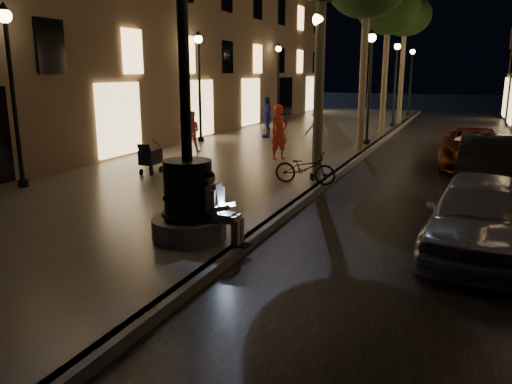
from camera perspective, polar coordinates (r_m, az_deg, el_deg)
The scene contains 24 objects.
ground at distance 21.37m, azimuth 12.76°, elevation 4.43°, with size 120.00×120.00×0.00m, color black.
cobble_lane at distance 21.07m, azimuth 20.82°, elevation 3.78°, with size 6.00×45.00×0.02m, color black.
promenade at distance 22.39m, azimuth 2.62°, elevation 5.41°, with size 8.00×45.00×0.20m, color slate.
curb_strip at distance 21.36m, azimuth 12.77°, elevation 4.70°, with size 0.25×45.00×0.20m, color #59595B.
fountain_lamppost at distance 9.31m, azimuth -7.78°, elevation 0.66°, with size 1.40×1.40×5.21m.
seated_man_laptop at distance 9.10m, azimuth -4.39°, elevation -1.53°, with size 0.97×0.33×1.34m.
tree_third at distance 26.26m, azimuth 14.90°, elevation 19.41°, with size 3.00×3.00×7.20m.
tree_far at distance 32.19m, azimuth 16.71°, elevation 18.66°, with size 3.00×3.00×7.50m.
lamp_curb_a at distance 14.36m, azimuth 7.04°, elevation 13.33°, with size 0.36×0.36×4.81m.
lamp_curb_b at distance 22.16m, azimuth 12.90°, elevation 13.15°, with size 0.36×0.36×4.81m.
lamp_curb_c at distance 30.06m, azimuth 15.69°, elevation 13.01°, with size 0.36×0.36×4.81m.
lamp_curb_d at distance 38.01m, azimuth 17.32°, elevation 12.92°, with size 0.36×0.36×4.81m.
lamp_left_a at distance 14.77m, azimuth -26.22°, elevation 12.08°, with size 0.36×0.36×4.81m.
lamp_left_b at distance 22.68m, azimuth -6.51°, elevation 13.40°, with size 0.36×0.36×4.81m.
lamp_left_c at distance 31.78m, azimuth 2.56°, elevation 13.49°, with size 0.36×0.36×4.81m.
stroller at distance 15.67m, azimuth -11.99°, elevation 3.95°, with size 0.50×1.05×1.07m.
car_front at distance 9.97m, azimuth 24.13°, elevation -2.41°, with size 1.72×4.28×1.46m, color #A3A5AB.
car_second at distance 15.78m, azimuth 25.04°, elevation 3.09°, with size 1.59×4.55×1.50m, color black.
car_third at distance 18.99m, azimuth 23.73°, elevation 4.57°, with size 2.24×4.86×1.35m, color maroon.
pedestrian_red at distance 17.87m, azimuth 2.68°, elevation 6.82°, with size 0.71×0.47×1.95m, color red.
pedestrian_pink at distance 19.74m, azimuth -7.48°, elevation 6.85°, with size 0.78×0.61×1.60m, color pink.
pedestrian_white at distance 21.13m, azimuth 6.97°, elevation 7.25°, with size 1.01×0.58×1.56m, color silver.
pedestrian_blue at distance 24.05m, azimuth 1.27°, elevation 8.53°, with size 1.13×0.47×1.92m, color navy.
bicycle at distance 14.02m, azimuth 5.63°, elevation 2.75°, with size 0.60×1.73×0.91m, color black.
Camera 1 is at (3.65, -5.80, 3.27)m, focal length 35.00 mm.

